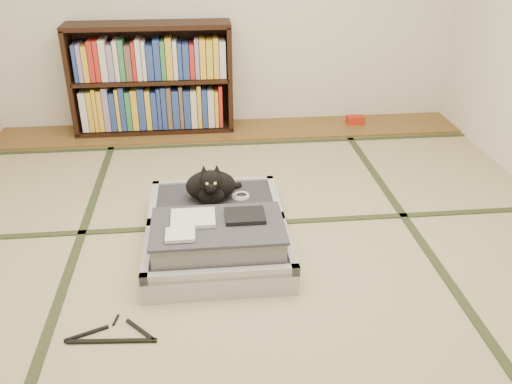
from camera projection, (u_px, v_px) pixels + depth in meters
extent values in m
plane|color=tan|center=(254.00, 261.00, 3.00)|extent=(4.50, 4.50, 0.00)
cube|color=brown|center=(231.00, 130.00, 4.76)|extent=(4.00, 0.50, 0.02)
cube|color=#B2230E|center=(355.00, 120.00, 4.87)|extent=(0.15, 0.09, 0.07)
cube|color=#2D381E|center=(69.00, 272.00, 2.91)|extent=(0.05, 4.50, 0.01)
cube|color=#2D381E|center=(427.00, 250.00, 3.09)|extent=(0.05, 4.50, 0.01)
cube|color=#2D381E|center=(247.00, 224.00, 3.35)|extent=(4.00, 0.05, 0.01)
cube|color=#2D381E|center=(233.00, 144.00, 4.50)|extent=(4.00, 0.05, 0.01)
cube|color=black|center=(73.00, 81.00, 4.49)|extent=(0.04, 0.31, 0.86)
cube|color=black|center=(229.00, 77.00, 4.61)|extent=(0.04, 0.31, 0.86)
cube|color=black|center=(156.00, 128.00, 4.75)|extent=(1.34, 0.31, 0.04)
cube|color=black|center=(147.00, 25.00, 4.35)|extent=(1.34, 0.31, 0.04)
cube|color=black|center=(152.00, 79.00, 4.55)|extent=(1.28, 0.31, 0.03)
cube|color=black|center=(153.00, 74.00, 4.68)|extent=(1.34, 0.02, 0.86)
cube|color=gray|center=(154.00, 105.00, 4.64)|extent=(1.21, 0.21, 0.36)
cube|color=gray|center=(150.00, 57.00, 4.45)|extent=(1.21, 0.21, 0.33)
cube|color=#A6A6AA|center=(219.00, 259.00, 2.90)|extent=(0.79, 0.52, 0.14)
cube|color=#2F2E36|center=(219.00, 254.00, 2.89)|extent=(0.70, 0.44, 0.10)
cube|color=#A6A6AA|center=(221.00, 275.00, 2.66)|extent=(0.79, 0.04, 0.05)
cube|color=#A6A6AA|center=(217.00, 224.00, 3.08)|extent=(0.79, 0.04, 0.05)
cube|color=#A6A6AA|center=(147.00, 252.00, 2.83)|extent=(0.04, 0.52, 0.05)
cube|color=#A6A6AA|center=(288.00, 244.00, 2.90)|extent=(0.04, 0.52, 0.05)
cube|color=#A6A6AA|center=(215.00, 211.00, 3.36)|extent=(0.79, 0.52, 0.14)
cube|color=#2F2E36|center=(215.00, 206.00, 3.35)|extent=(0.70, 0.44, 0.10)
cube|color=#A6A6AA|center=(216.00, 221.00, 3.12)|extent=(0.79, 0.04, 0.05)
cube|color=#A6A6AA|center=(214.00, 183.00, 3.54)|extent=(0.79, 0.04, 0.05)
cube|color=#A6A6AA|center=(154.00, 204.00, 3.30)|extent=(0.04, 0.52, 0.05)
cube|color=#A6A6AA|center=(275.00, 198.00, 3.36)|extent=(0.04, 0.52, 0.05)
cylinder|color=black|center=(217.00, 222.00, 3.10)|extent=(0.71, 0.03, 0.03)
cube|color=gray|center=(218.00, 238.00, 2.84)|extent=(0.67, 0.41, 0.14)
cube|color=#38373F|center=(218.00, 226.00, 2.81)|extent=(0.69, 0.43, 0.02)
cube|color=silver|center=(193.00, 218.00, 2.83)|extent=(0.23, 0.19, 0.02)
cube|color=black|center=(245.00, 216.00, 2.86)|extent=(0.21, 0.17, 0.02)
cube|color=silver|center=(180.00, 235.00, 2.69)|extent=(0.15, 0.13, 0.02)
cube|color=white|center=(174.00, 290.00, 2.66)|extent=(0.06, 0.01, 0.04)
cube|color=white|center=(200.00, 290.00, 2.67)|extent=(0.05, 0.01, 0.04)
cube|color=orange|center=(274.00, 284.00, 2.70)|extent=(0.05, 0.01, 0.04)
cube|color=#197F33|center=(259.00, 281.00, 2.68)|extent=(0.04, 0.01, 0.03)
ellipsoid|color=black|center=(211.00, 186.00, 3.29)|extent=(0.30, 0.20, 0.19)
ellipsoid|color=black|center=(211.00, 196.00, 3.22)|extent=(0.15, 0.11, 0.11)
ellipsoid|color=black|center=(211.00, 180.00, 3.14)|extent=(0.13, 0.12, 0.12)
sphere|color=black|center=(211.00, 188.00, 3.10)|extent=(0.06, 0.06, 0.06)
cone|color=black|center=(204.00, 169.00, 3.12)|extent=(0.05, 0.06, 0.06)
cone|color=black|center=(217.00, 169.00, 3.13)|extent=(0.05, 0.06, 0.06)
sphere|color=#A5BF33|center=(207.00, 184.00, 3.08)|extent=(0.02, 0.02, 0.02)
sphere|color=#A5BF33|center=(215.00, 183.00, 3.09)|extent=(0.02, 0.02, 0.02)
cylinder|color=black|center=(227.00, 188.00, 3.41)|extent=(0.19, 0.11, 0.03)
torus|color=white|center=(241.00, 196.00, 3.35)|extent=(0.11, 0.11, 0.01)
torus|color=white|center=(241.00, 195.00, 3.34)|extent=(0.09, 0.09, 0.01)
cube|color=black|center=(112.00, 341.00, 2.43)|extent=(0.41, 0.05, 0.01)
cube|color=black|center=(86.00, 334.00, 2.48)|extent=(0.19, 0.09, 0.01)
cube|color=black|center=(140.00, 330.00, 2.50)|extent=(0.15, 0.16, 0.01)
cylinder|color=black|center=(116.00, 320.00, 2.56)|extent=(0.03, 0.07, 0.01)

